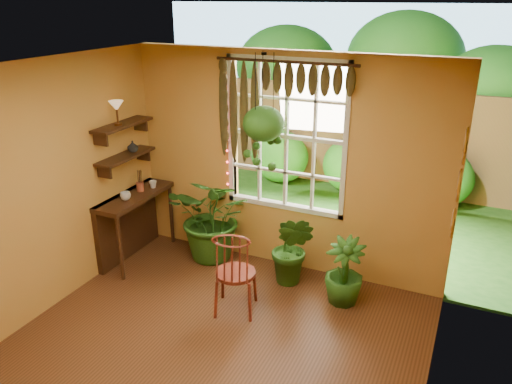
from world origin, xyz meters
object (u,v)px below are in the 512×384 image
potted_plant_left (214,216)px  hanging_basket (264,125)px  counter_ledge (130,218)px  potted_plant_mid (292,249)px  windsor_chair (235,284)px

potted_plant_left → hanging_basket: 1.46m
hanging_basket → counter_ledge: bearing=-167.8°
counter_ledge → potted_plant_mid: (2.19, 0.23, -0.09)m
potted_plant_left → potted_plant_mid: potted_plant_left is taller
windsor_chair → potted_plant_left: (-0.79, 0.97, 0.26)m
potted_plant_left → potted_plant_mid: 1.17m
counter_ledge → potted_plant_mid: size_ratio=1.29×
potted_plant_mid → counter_ledge: bearing=-174.0°
windsor_chair → hanging_basket: 1.81m
potted_plant_mid → hanging_basket: hanging_basket is taller
counter_ledge → potted_plant_mid: bearing=6.0°
windsor_chair → potted_plant_mid: size_ratio=1.26×
potted_plant_left → hanging_basket: hanging_basket is taller
counter_ledge → potted_plant_mid: 2.20m
counter_ledge → potted_plant_left: size_ratio=1.00×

